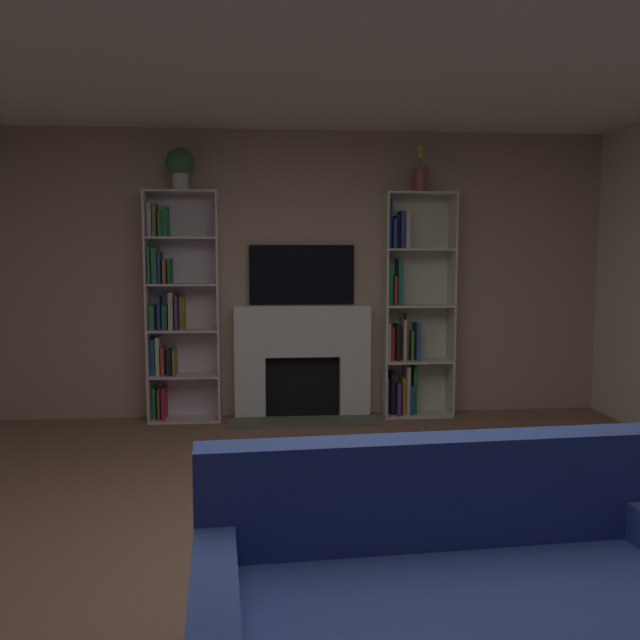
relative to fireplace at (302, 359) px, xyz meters
The scene contains 10 objects.
ground_plane 3.15m from the fireplace, 90.00° to the right, with size 7.69×7.69×0.00m, color #83604A.
wall_back_accent 0.78m from the fireplace, 90.00° to the left, with size 5.76×0.06×2.60m, color tan.
fireplace is the anchor object (origin of this frame).
tv 0.77m from the fireplace, 90.00° to the left, with size 0.95×0.06×0.54m, color black.
bookshelf_left 1.23m from the fireplace, behind, with size 0.64×0.28×2.04m.
bookshelf_right 1.07m from the fireplace, ahead, with size 0.64×0.28×2.04m.
potted_plant 2.02m from the fireplace, behind, with size 0.25×0.25×0.37m.
vase_with_flowers 1.96m from the fireplace, ahead, with size 0.14×0.14×0.42m.
couch 4.02m from the fireplace, 86.15° to the right, with size 1.78×0.94×0.85m.
coffee_table 3.26m from the fireplace, 85.21° to the right, with size 0.95×0.55×0.44m.
Camera 1 is at (-0.38, -2.96, 1.54)m, focal length 37.78 mm.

